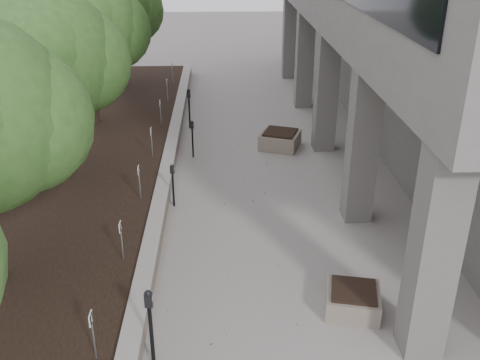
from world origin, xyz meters
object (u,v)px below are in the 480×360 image
object	(u,v)px
parking_meter_5	(189,109)
planter_back	(280,139)
parking_meter_3	(173,185)
planter_front	(353,299)
parking_meter_4	(193,139)
parking_meter_2	(151,328)
crabapple_tree_5	(113,26)
crabapple_tree_4	(89,49)
crabapple_tree_3	(50,86)

from	to	relation	value
parking_meter_5	planter_back	bearing A→B (deg)	-23.19
parking_meter_3	planter_back	world-z (taller)	parking_meter_3
planter_front	parking_meter_3	bearing A→B (deg)	130.04
planter_back	parking_meter_4	bearing A→B (deg)	-165.13
parking_meter_2	planter_back	xyz separation A→B (m)	(3.34, 10.37, -0.50)
parking_meter_5	planter_front	world-z (taller)	parking_meter_5
crabapple_tree_5	planter_back	size ratio (longest dim) A/B	4.30
crabapple_tree_5	planter_front	size ratio (longest dim) A/B	5.14
crabapple_tree_4	parking_meter_3	world-z (taller)	crabapple_tree_4
crabapple_tree_3	crabapple_tree_5	size ratio (longest dim) A/B	1.00
planter_front	planter_back	size ratio (longest dim) A/B	0.84
parking_meter_2	parking_meter_4	world-z (taller)	parking_meter_2
parking_meter_4	parking_meter_2	bearing A→B (deg)	-78.08
planter_back	parking_meter_3	bearing A→B (deg)	-128.19
crabapple_tree_5	planter_front	bearing A→B (deg)	-65.48
parking_meter_4	planter_back	bearing A→B (deg)	28.73
parking_meter_4	parking_meter_3	bearing A→B (deg)	-82.46
crabapple_tree_4	parking_meter_5	world-z (taller)	crabapple_tree_4
crabapple_tree_5	parking_meter_2	bearing A→B (deg)	-78.93
crabapple_tree_4	parking_meter_2	distance (m)	12.89
planter_front	planter_back	world-z (taller)	planter_back
crabapple_tree_4	parking_meter_3	xyz separation A→B (m)	(3.30, -6.19, -2.49)
crabapple_tree_5	parking_meter_2	distance (m)	17.71
crabapple_tree_5	parking_meter_2	size ratio (longest dim) A/B	3.44
crabapple_tree_5	planter_front	world-z (taller)	crabapple_tree_5
parking_meter_4	planter_front	xyz separation A→B (m)	(3.54, -8.22, -0.40)
crabapple_tree_3	parking_meter_2	world-z (taller)	crabapple_tree_3
crabapple_tree_5	parking_meter_3	distance (m)	11.93
parking_meter_3	planter_front	world-z (taller)	parking_meter_3
crabapple_tree_5	parking_meter_4	world-z (taller)	crabapple_tree_5
parking_meter_4	planter_back	distance (m)	3.14
parking_meter_2	parking_meter_3	xyz separation A→B (m)	(-0.07, 6.04, -0.16)
crabapple_tree_3	crabapple_tree_5	distance (m)	10.00
crabapple_tree_5	planter_front	xyz separation A→B (m)	(7.24, -15.87, -2.87)
crabapple_tree_3	parking_meter_4	size ratio (longest dim) A/B	4.21
planter_back	parking_meter_2	bearing A→B (deg)	-107.86
parking_meter_5	parking_meter_2	bearing A→B (deg)	-80.39
crabapple_tree_4	parking_meter_2	bearing A→B (deg)	-74.59
parking_meter_2	planter_front	xyz separation A→B (m)	(3.87, 1.35, -0.54)
parking_meter_2	planter_front	bearing A→B (deg)	20.90
crabapple_tree_3	parking_meter_3	xyz separation A→B (m)	(3.30, -1.19, -2.49)
crabapple_tree_5	parking_meter_3	bearing A→B (deg)	-73.55
planter_front	crabapple_tree_5	bearing A→B (deg)	114.52
crabapple_tree_3	parking_meter_2	bearing A→B (deg)	-64.99
parking_meter_2	parking_meter_4	size ratio (longest dim) A/B	1.22
crabapple_tree_4	parking_meter_4	distance (m)	5.18
crabapple_tree_4	planter_front	xyz separation A→B (m)	(7.24, -10.87, -2.87)
crabapple_tree_3	parking_meter_3	world-z (taller)	crabapple_tree_3
crabapple_tree_5	planter_front	distance (m)	17.68
crabapple_tree_4	parking_meter_2	xyz separation A→B (m)	(3.37, -12.22, -2.33)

